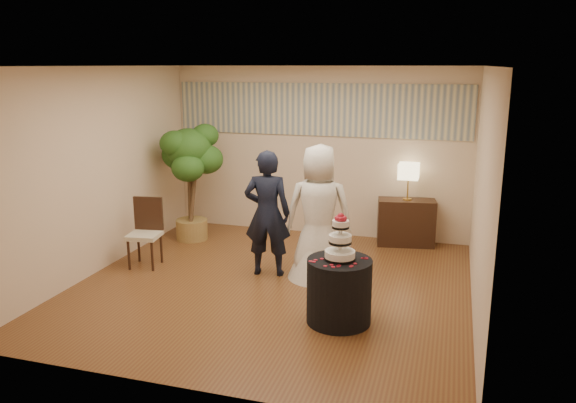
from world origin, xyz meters
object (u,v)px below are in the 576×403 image
(bride, at_px, (319,212))
(side_chair, at_px, (144,233))
(console, at_px, (406,222))
(groom, at_px, (267,213))
(wedding_cake, at_px, (340,237))
(cake_table, at_px, (339,291))
(table_lamp, at_px, (408,182))
(ficus_tree, at_px, (190,182))

(bride, height_order, side_chair, bride)
(console, distance_m, side_chair, 4.05)
(bride, bearing_deg, console, -127.08)
(groom, height_order, wedding_cake, groom)
(groom, relative_size, wedding_cake, 3.24)
(console, relative_size, side_chair, 0.91)
(wedding_cake, bearing_deg, bride, 113.36)
(bride, xyz_separation_m, console, (1.01, 1.77, -0.54))
(cake_table, xyz_separation_m, console, (0.46, 3.04, 0.00))
(groom, xyz_separation_m, bride, (0.69, 0.08, 0.05))
(table_lamp, bearing_deg, groom, -132.57)
(bride, relative_size, cake_table, 2.48)
(groom, height_order, bride, bride)
(groom, bearing_deg, cake_table, 127.10)
(cake_table, height_order, console, console)
(table_lamp, distance_m, ficus_tree, 3.49)
(cake_table, distance_m, side_chair, 3.17)
(cake_table, xyz_separation_m, side_chair, (-3.02, 0.97, 0.12))
(bride, bearing_deg, table_lamp, -127.08)
(groom, distance_m, console, 2.56)
(side_chair, bearing_deg, console, 22.71)
(side_chair, bearing_deg, table_lamp, 22.71)
(table_lamp, bearing_deg, console, 0.00)
(bride, xyz_separation_m, cake_table, (0.55, -1.26, -0.54))
(ficus_tree, bearing_deg, bride, -23.95)
(wedding_cake, xyz_separation_m, table_lamp, (0.46, 3.04, 0.03))
(groom, distance_m, bride, 0.70)
(ficus_tree, distance_m, side_chair, 1.44)
(table_lamp, relative_size, ficus_tree, 0.30)
(cake_table, height_order, side_chair, side_chair)
(wedding_cake, relative_size, ficus_tree, 0.28)
(console, distance_m, table_lamp, 0.66)
(console, bearing_deg, groom, -142.09)
(cake_table, xyz_separation_m, wedding_cake, (0.00, 0.00, 0.63))
(bride, xyz_separation_m, side_chair, (-2.47, -0.29, -0.42))
(cake_table, height_order, ficus_tree, ficus_tree)
(table_lamp, bearing_deg, cake_table, -98.68)
(groom, relative_size, console, 1.94)
(ficus_tree, relative_size, side_chair, 1.98)
(wedding_cake, xyz_separation_m, ficus_tree, (-2.95, 2.33, -0.03))
(bride, bearing_deg, groom, -1.00)
(groom, bearing_deg, side_chair, -2.41)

